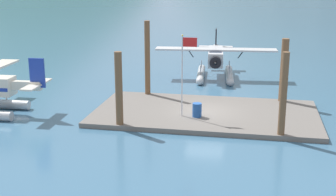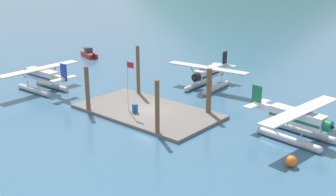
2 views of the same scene
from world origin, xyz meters
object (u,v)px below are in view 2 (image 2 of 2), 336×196
at_px(flagpole, 128,79).
at_px(seaplane_cream_port_aft, 42,78).
at_px(fuel_drum, 135,108).
at_px(mooring_buoy, 291,161).
at_px(seaplane_silver_bow_centre, 208,76).
at_px(boat_red_open_west, 89,54).
at_px(seaplane_white_stbd_fwd, 297,121).

bearing_deg(flagpole, seaplane_cream_port_aft, -175.61).
bearing_deg(fuel_drum, mooring_buoy, -1.20).
xyz_separation_m(fuel_drum, seaplane_silver_bow_centre, (0.00, 12.37, 0.84)).
relative_size(seaplane_cream_port_aft, boat_red_open_west, 2.23).
bearing_deg(seaplane_cream_port_aft, mooring_buoy, 1.26).
distance_m(flagpole, fuel_drum, 2.94).
relative_size(flagpole, boat_red_open_west, 1.10).
height_order(flagpole, seaplane_white_stbd_fwd, flagpole).
height_order(fuel_drum, mooring_buoy, fuel_drum).
relative_size(seaplane_cream_port_aft, seaplane_white_stbd_fwd, 1.00).
height_order(seaplane_silver_bow_centre, seaplane_white_stbd_fwd, same).
xyz_separation_m(seaplane_cream_port_aft, boat_red_open_west, (-11.13, 15.90, -1.09)).
relative_size(mooring_buoy, seaplane_white_stbd_fwd, 0.08).
bearing_deg(seaplane_white_stbd_fwd, fuel_drum, -161.91).
distance_m(fuel_drum, seaplane_cream_port_aft, 14.43).
height_order(seaplane_white_stbd_fwd, boat_red_open_west, seaplane_white_stbd_fwd).
distance_m(flagpole, mooring_buoy, 17.51).
bearing_deg(seaplane_white_stbd_fwd, seaplane_cream_port_aft, -168.72).
bearing_deg(mooring_buoy, seaplane_silver_bow_centre, 142.19).
height_order(fuel_drum, seaplane_white_stbd_fwd, seaplane_white_stbd_fwd).
bearing_deg(seaplane_white_stbd_fwd, seaplane_silver_bow_centre, 152.26).
height_order(flagpole, mooring_buoy, flagpole).
relative_size(seaplane_silver_bow_centre, seaplane_white_stbd_fwd, 1.00).
xyz_separation_m(seaplane_white_stbd_fwd, boat_red_open_west, (-40.01, 10.14, -1.09)).
xyz_separation_m(mooring_buoy, seaplane_white_stbd_fwd, (-1.88, 5.08, 1.15)).
xyz_separation_m(mooring_buoy, boat_red_open_west, (-41.89, 15.22, 0.06)).
bearing_deg(fuel_drum, seaplane_white_stbd_fwd, 18.09).
xyz_separation_m(flagpole, fuel_drum, (0.83, -0.02, -2.82)).
height_order(mooring_buoy, boat_red_open_west, boat_red_open_west).
bearing_deg(mooring_buoy, seaplane_cream_port_aft, -178.74).
bearing_deg(mooring_buoy, flagpole, 178.79).
bearing_deg(seaplane_cream_port_aft, flagpole, 4.39).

